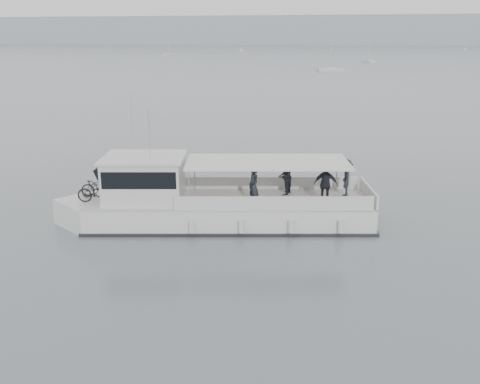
# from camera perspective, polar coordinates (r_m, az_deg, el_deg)

# --- Properties ---
(ground) EXTENTS (1400.00, 1400.00, 0.00)m
(ground) POSITION_cam_1_polar(r_m,az_deg,el_deg) (25.92, -5.30, -3.16)
(ground) COLOR slate
(ground) RESTS_ON ground
(headland) EXTENTS (1400.00, 90.00, 28.00)m
(headland) POSITION_cam_1_polar(r_m,az_deg,el_deg) (583.52, 10.52, 16.58)
(headland) COLOR #939EA8
(headland) RESTS_ON ground
(tour_boat) EXTENTS (15.14, 6.08, 6.31)m
(tour_boat) POSITION_cam_1_polar(r_m,az_deg,el_deg) (25.27, -4.10, -1.17)
(tour_boat) COLOR silver
(tour_boat) RESTS_ON ground
(moored_fleet) EXTENTS (398.95, 329.58, 10.90)m
(moored_fleet) POSITION_cam_1_polar(r_m,az_deg,el_deg) (236.64, 2.72, 14.29)
(moored_fleet) COLOR silver
(moored_fleet) RESTS_ON ground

